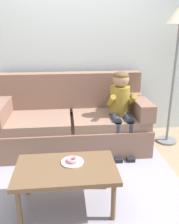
{
  "coord_description": "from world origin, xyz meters",
  "views": [
    {
      "loc": [
        -0.13,
        -2.29,
        1.61
      ],
      "look_at": [
        0.15,
        0.45,
        0.65
      ],
      "focal_mm": 38.22,
      "sensor_mm": 36.0,
      "label": 1
    }
  ],
  "objects": [
    {
      "name": "toy_controller",
      "position": [
        -0.42,
        0.04,
        0.03
      ],
      "size": [
        0.23,
        0.09,
        0.05
      ],
      "rotation": [
        0.0,
        0.0,
        -0.22
      ],
      "color": "#339E56",
      "rests_on": "ground"
    },
    {
      "name": "couch",
      "position": [
        -0.06,
        0.86,
        0.36
      ],
      "size": [
        2.06,
        0.9,
        1.02
      ],
      "color": "#846051",
      "rests_on": "ground"
    },
    {
      "name": "coffee_table",
      "position": [
        -0.15,
        -0.41,
        0.38
      ],
      "size": [
        0.92,
        0.56,
        0.43
      ],
      "color": "brown",
      "rests_on": "ground"
    },
    {
      "name": "wall_back",
      "position": [
        0.0,
        1.4,
        1.4
      ],
      "size": [
        8.0,
        0.1,
        2.8
      ],
      "primitive_type": "cube",
      "color": "silver",
      "rests_on": "ground"
    },
    {
      "name": "ground",
      "position": [
        0.0,
        0.0,
        0.0
      ],
      "size": [
        10.0,
        10.0,
        0.0
      ],
      "primitive_type": "plane",
      "color": "#9E896B"
    },
    {
      "name": "donut",
      "position": [
        -0.09,
        -0.34,
        0.46
      ],
      "size": [
        0.17,
        0.17,
        0.04
      ],
      "primitive_type": "torus",
      "rotation": [
        0.0,
        0.0,
        2.34
      ],
      "color": "pink",
      "rests_on": "plate"
    },
    {
      "name": "area_rug",
      "position": [
        0.0,
        -0.25,
        0.01
      ],
      "size": [
        2.23,
        2.08,
        0.01
      ],
      "primitive_type": "cube",
      "color": "#9993A3",
      "rests_on": "ground"
    },
    {
      "name": "plate",
      "position": [
        -0.09,
        -0.34,
        0.44
      ],
      "size": [
        0.21,
        0.21,
        0.01
      ],
      "primitive_type": "cylinder",
      "color": "white",
      "rests_on": "coffee_table"
    },
    {
      "name": "person_child",
      "position": [
        0.59,
        0.64,
        0.67
      ],
      "size": [
        0.34,
        0.58,
        1.1
      ],
      "color": "olive",
      "rests_on": "ground"
    }
  ]
}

